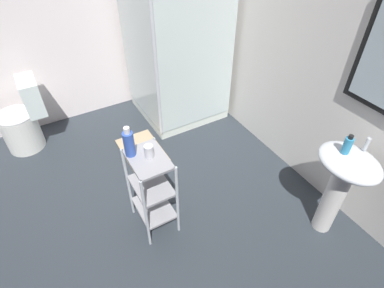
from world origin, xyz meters
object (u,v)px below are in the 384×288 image
(storage_cart, at_px, (151,187))
(hand_soap_bottle, at_px, (347,145))
(toilet, at_px, (24,122))
(bath_mat, at_px, (142,150))
(rinse_cup, at_px, (149,151))
(shower_stall, at_px, (174,82))
(shampoo_bottle_blue, at_px, (129,143))
(pedestal_sink, at_px, (342,179))

(storage_cart, xyz_separation_m, hand_soap_bottle, (0.69, 1.18, 0.44))
(toilet, xyz_separation_m, bath_mat, (0.71, 1.00, -0.31))
(hand_soap_bottle, distance_m, rinse_cup, 1.36)
(toilet, height_order, rinse_cup, rinse_cup)
(shower_stall, bearing_deg, hand_soap_bottle, 8.55)
(shower_stall, distance_m, rinse_cup, 1.59)
(storage_cart, distance_m, shampoo_bottle_blue, 0.43)
(storage_cart, xyz_separation_m, rinse_cup, (-0.01, 0.02, 0.35))
(rinse_cup, bearing_deg, pedestal_sink, 57.48)
(hand_soap_bottle, xyz_separation_m, bath_mat, (-1.59, -0.93, -0.87))
(storage_cart, distance_m, rinse_cup, 0.35)
(shower_stall, height_order, hand_soap_bottle, shower_stall)
(storage_cart, relative_size, shampoo_bottle_blue, 3.07)
(pedestal_sink, bearing_deg, hand_soap_bottle, -154.76)
(toilet, xyz_separation_m, hand_soap_bottle, (2.29, 1.93, 0.56))
(storage_cart, bearing_deg, toilet, -154.81)
(toilet, bearing_deg, bath_mat, 54.83)
(hand_soap_bottle, xyz_separation_m, shampoo_bottle_blue, (-0.79, -1.26, -0.03))
(shower_stall, distance_m, pedestal_sink, 2.08)
(bath_mat, bearing_deg, hand_soap_bottle, 30.23)
(hand_soap_bottle, bearing_deg, shampoo_bottle_blue, -122.13)
(pedestal_sink, height_order, bath_mat, pedestal_sink)
(shampoo_bottle_blue, relative_size, rinse_cup, 2.37)
(hand_soap_bottle, relative_size, shampoo_bottle_blue, 0.62)
(shower_stall, distance_m, hand_soap_bottle, 2.07)
(shampoo_bottle_blue, bearing_deg, pedestal_sink, 56.76)
(hand_soap_bottle, height_order, rinse_cup, hand_soap_bottle)
(shower_stall, height_order, pedestal_sink, shower_stall)
(pedestal_sink, height_order, rinse_cup, rinse_cup)
(hand_soap_bottle, bearing_deg, shower_stall, -171.45)
(pedestal_sink, height_order, storage_cart, pedestal_sink)
(pedestal_sink, xyz_separation_m, hand_soap_bottle, (-0.05, -0.02, 0.30))
(pedestal_sink, relative_size, rinse_cup, 7.99)
(toilet, height_order, hand_soap_bottle, hand_soap_bottle)
(shower_stall, relative_size, toilet, 2.63)
(toilet, distance_m, rinse_cup, 1.83)
(bath_mat, bearing_deg, shower_stall, 123.68)
(bath_mat, bearing_deg, toilet, -125.17)
(shower_stall, bearing_deg, storage_cart, -33.72)
(toilet, height_order, storage_cart, toilet)
(shower_stall, relative_size, storage_cart, 2.70)
(pedestal_sink, distance_m, rinse_cup, 1.42)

